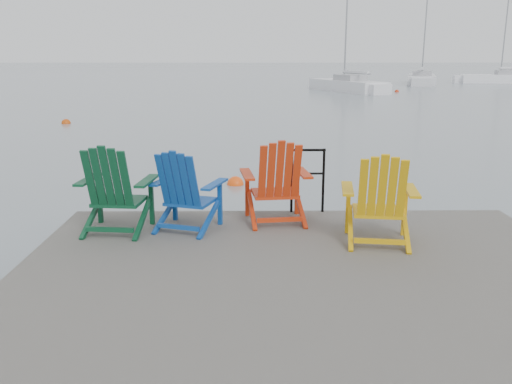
{
  "coord_description": "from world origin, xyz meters",
  "views": [
    {
      "loc": [
        -0.54,
        -4.88,
        2.64
      ],
      "look_at": [
        -0.47,
        2.2,
        0.85
      ],
      "focal_mm": 38.0,
      "sensor_mm": 36.0,
      "label": 1
    }
  ],
  "objects_px": {
    "sailboat_mid": "(421,80)",
    "sailboat_far": "(505,79)",
    "buoy_a": "(235,184)",
    "buoy_c": "(397,92)",
    "handrail": "(308,174)",
    "sailboat_near": "(347,86)",
    "buoy_d": "(355,88)",
    "chair_red": "(277,181)",
    "chair_yellow": "(380,198)",
    "chair_green": "(115,189)",
    "buoy_b": "(66,123)",
    "chair_blue": "(185,190)"
  },
  "relations": [
    {
      "from": "sailboat_mid",
      "to": "sailboat_far",
      "type": "height_order",
      "value": "sailboat_mid"
    },
    {
      "from": "sailboat_far",
      "to": "buoy_a",
      "type": "bearing_deg",
      "value": 158.96
    },
    {
      "from": "sailboat_far",
      "to": "sailboat_mid",
      "type": "bearing_deg",
      "value": 107.51
    },
    {
      "from": "sailboat_far",
      "to": "buoy_c",
      "type": "distance_m",
      "value": 19.08
    },
    {
      "from": "handrail",
      "to": "sailboat_near",
      "type": "height_order",
      "value": "sailboat_near"
    },
    {
      "from": "buoy_c",
      "to": "buoy_d",
      "type": "relative_size",
      "value": 0.92
    },
    {
      "from": "chair_red",
      "to": "chair_yellow",
      "type": "height_order",
      "value": "chair_red"
    },
    {
      "from": "sailboat_mid",
      "to": "buoy_d",
      "type": "height_order",
      "value": "sailboat_mid"
    },
    {
      "from": "chair_green",
      "to": "sailboat_near",
      "type": "xyz_separation_m",
      "value": [
        9.0,
        35.24,
        -0.7
      ]
    },
    {
      "from": "sailboat_far",
      "to": "buoy_c",
      "type": "bearing_deg",
      "value": 142.45
    },
    {
      "from": "buoy_c",
      "to": "sailboat_near",
      "type": "bearing_deg",
      "value": 164.07
    },
    {
      "from": "sailboat_near",
      "to": "handrail",
      "type": "bearing_deg",
      "value": -122.47
    },
    {
      "from": "chair_green",
      "to": "sailboat_far",
      "type": "distance_m",
      "value": 54.16
    },
    {
      "from": "buoy_c",
      "to": "buoy_a",
      "type": "bearing_deg",
      "value": -110.73
    },
    {
      "from": "chair_red",
      "to": "sailboat_near",
      "type": "distance_m",
      "value": 35.56
    },
    {
      "from": "chair_red",
      "to": "buoy_b",
      "type": "relative_size",
      "value": 3.03
    },
    {
      "from": "handrail",
      "to": "chair_yellow",
      "type": "xyz_separation_m",
      "value": [
        0.69,
        -1.33,
        0.0
      ]
    },
    {
      "from": "handrail",
      "to": "sailboat_near",
      "type": "bearing_deg",
      "value": 79.22
    },
    {
      "from": "chair_red",
      "to": "sailboat_near",
      "type": "bearing_deg",
      "value": 71.86
    },
    {
      "from": "chair_yellow",
      "to": "sailboat_far",
      "type": "height_order",
      "value": "sailboat_far"
    },
    {
      "from": "buoy_b",
      "to": "buoy_c",
      "type": "distance_m",
      "value": 26.35
    },
    {
      "from": "buoy_c",
      "to": "chair_blue",
      "type": "bearing_deg",
      "value": -108.9
    },
    {
      "from": "chair_green",
      "to": "buoy_d",
      "type": "height_order",
      "value": "chair_green"
    },
    {
      "from": "sailboat_far",
      "to": "sailboat_near",
      "type": "bearing_deg",
      "value": 133.9
    },
    {
      "from": "sailboat_mid",
      "to": "buoy_b",
      "type": "xyz_separation_m",
      "value": [
        -23.68,
        -30.82,
        -0.35
      ]
    },
    {
      "from": "chair_green",
      "to": "chair_blue",
      "type": "height_order",
      "value": "chair_green"
    },
    {
      "from": "chair_green",
      "to": "chair_red",
      "type": "bearing_deg",
      "value": 16.57
    },
    {
      "from": "chair_blue",
      "to": "buoy_a",
      "type": "bearing_deg",
      "value": 102.31
    },
    {
      "from": "handrail",
      "to": "chair_green",
      "type": "height_order",
      "value": "chair_green"
    },
    {
      "from": "buoy_a",
      "to": "buoy_b",
      "type": "bearing_deg",
      "value": 123.66
    },
    {
      "from": "chair_blue",
      "to": "chair_red",
      "type": "height_order",
      "value": "chair_red"
    },
    {
      "from": "buoy_b",
      "to": "buoy_c",
      "type": "xyz_separation_m",
      "value": [
        18.24,
        19.02,
        0.0
      ]
    },
    {
      "from": "chair_blue",
      "to": "chair_yellow",
      "type": "height_order",
      "value": "chair_yellow"
    },
    {
      "from": "chair_green",
      "to": "sailboat_near",
      "type": "height_order",
      "value": "sailboat_near"
    },
    {
      "from": "handrail",
      "to": "chair_yellow",
      "type": "distance_m",
      "value": 1.5
    },
    {
      "from": "sailboat_far",
      "to": "buoy_c",
      "type": "height_order",
      "value": "sailboat_far"
    },
    {
      "from": "chair_green",
      "to": "buoy_d",
      "type": "distance_m",
      "value": 39.78
    },
    {
      "from": "chair_red",
      "to": "handrail",
      "type": "bearing_deg",
      "value": 40.66
    },
    {
      "from": "buoy_c",
      "to": "buoy_b",
      "type": "bearing_deg",
      "value": -133.79
    },
    {
      "from": "chair_yellow",
      "to": "buoy_d",
      "type": "xyz_separation_m",
      "value": [
        7.1,
        38.88,
        -1.04
      ]
    },
    {
      "from": "chair_green",
      "to": "chair_blue",
      "type": "bearing_deg",
      "value": 11.38
    },
    {
      "from": "chair_green",
      "to": "sailboat_near",
      "type": "distance_m",
      "value": 36.38
    },
    {
      "from": "chair_blue",
      "to": "buoy_d",
      "type": "xyz_separation_m",
      "value": [
        9.4,
        38.34,
        -1.02
      ]
    },
    {
      "from": "chair_red",
      "to": "chair_green",
      "type": "bearing_deg",
      "value": -176.07
    },
    {
      "from": "chair_green",
      "to": "chair_yellow",
      "type": "height_order",
      "value": "chair_green"
    },
    {
      "from": "handrail",
      "to": "buoy_b",
      "type": "height_order",
      "value": "handrail"
    },
    {
      "from": "chair_green",
      "to": "buoy_b",
      "type": "relative_size",
      "value": 3.04
    },
    {
      "from": "chair_green",
      "to": "sailboat_mid",
      "type": "xyz_separation_m",
      "value": [
        18.0,
        46.02,
        -0.7
      ]
    },
    {
      "from": "sailboat_near",
      "to": "sailboat_far",
      "type": "height_order",
      "value": "sailboat_near"
    },
    {
      "from": "chair_red",
      "to": "sailboat_near",
      "type": "xyz_separation_m",
      "value": [
        6.99,
        34.86,
        -0.7
      ]
    }
  ]
}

